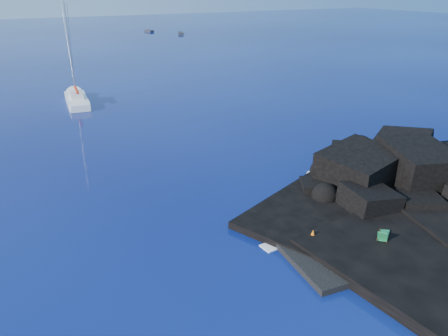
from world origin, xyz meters
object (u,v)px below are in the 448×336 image
(sailboat, at_px, (77,103))
(sunbather, at_px, (346,239))
(marker_cone, at_px, (313,234))
(distant_boat_b, at_px, (181,34))
(distant_boat_a, at_px, (149,32))
(deck_chair, at_px, (384,232))

(sailboat, relative_size, sunbather, 6.88)
(sunbather, distance_m, marker_cone, 1.90)
(sailboat, bearing_deg, marker_cone, -76.49)
(sunbather, bearing_deg, distant_boat_b, 69.42)
(distant_boat_a, bearing_deg, distant_boat_b, -70.62)
(sailboat, distance_m, sunbather, 41.03)
(marker_cone, xyz_separation_m, distant_boat_b, (38.10, 108.01, -0.65))
(sailboat, relative_size, distant_boat_a, 2.91)
(sailboat, height_order, deck_chair, sailboat)
(distant_boat_a, bearing_deg, sunbather, -112.16)
(sunbather, bearing_deg, distant_boat_a, 73.64)
(sailboat, height_order, distant_boat_a, sailboat)
(sailboat, distance_m, distant_boat_a, 88.44)
(sunbather, relative_size, distant_boat_a, 0.42)
(marker_cone, bearing_deg, deck_chair, -30.09)
(deck_chair, relative_size, distant_boat_b, 0.32)
(sunbather, xyz_separation_m, marker_cone, (-1.54, 1.10, 0.13))
(deck_chair, xyz_separation_m, sunbather, (-1.92, 0.91, -0.34))
(marker_cone, distance_m, distant_boat_a, 123.66)
(deck_chair, distance_m, distant_boat_a, 124.76)
(sailboat, xyz_separation_m, distant_boat_a, (37.63, 80.04, 0.00))
(deck_chair, xyz_separation_m, marker_cone, (-3.46, 2.00, -0.21))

